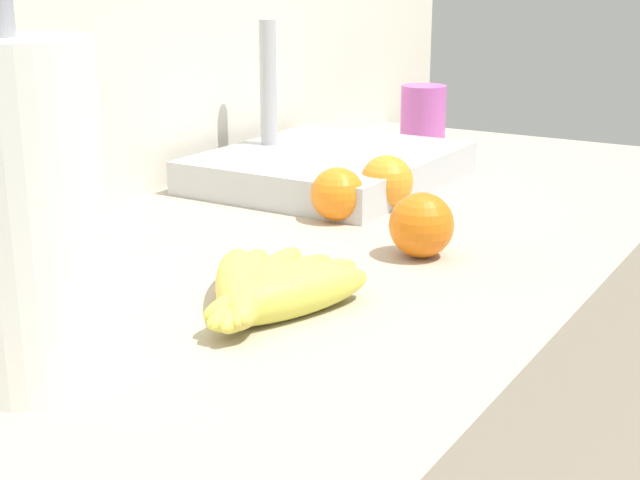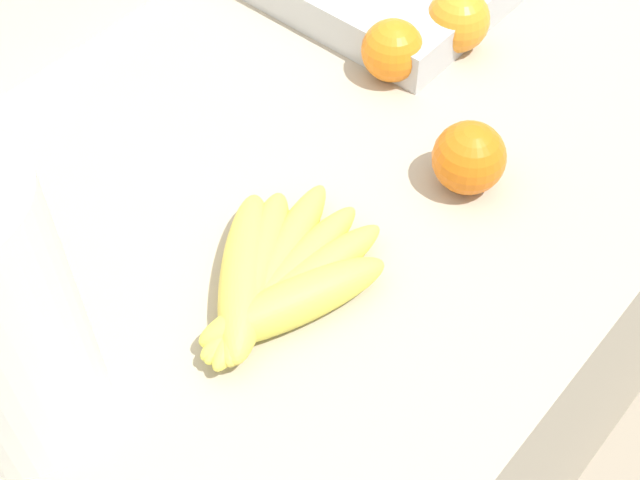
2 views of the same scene
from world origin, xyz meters
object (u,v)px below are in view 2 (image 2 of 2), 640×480
orange_center (469,158)px  orange_back_right (455,19)px  orange_far_right (393,50)px  banana_bunch (273,282)px

orange_center → orange_back_right: bearing=38.5°
orange_center → orange_far_right: bearing=62.3°
orange_far_right → orange_back_right: orange_back_right is taller
orange_back_right → orange_center: same height
orange_far_right → orange_back_right: bearing=-13.9°
banana_bunch → orange_center: bearing=-13.4°
banana_bunch → orange_back_right: bearing=11.6°
orange_back_right → orange_center: (-0.16, -0.13, 0.00)m
orange_back_right → banana_bunch: bearing=-168.4°
banana_bunch → orange_far_right: size_ratio=3.28×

